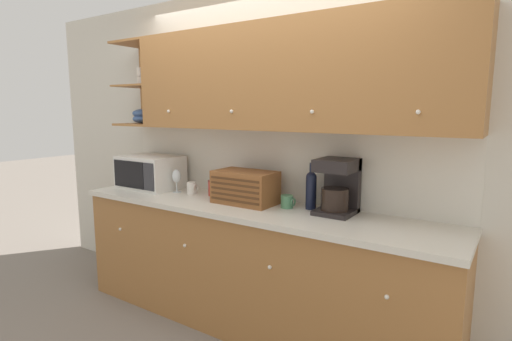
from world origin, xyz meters
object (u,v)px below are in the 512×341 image
Objects in this scene: mug_blue_second at (192,188)px; wine_bottle at (311,188)px; wine_glass at (176,177)px; coffee_maker at (338,186)px; storage_canister at (215,188)px; mug at (287,202)px; microwave at (150,172)px; bread_box at (245,187)px.

wine_bottle is at bearing 4.29° from mug_blue_second.
wine_glass is 1.99× the size of mug_blue_second.
coffee_maker is (1.41, 0.11, 0.06)m from wine_glass.
coffee_maker reaches higher than storage_canister.
wine_bottle reaches higher than mug_blue_second.
wine_bottle reaches higher than mug.
mug_blue_second is 0.26× the size of coffee_maker.
wine_glass is 1.56× the size of storage_canister.
mug_blue_second is 0.21m from storage_canister.
microwave is 1.06m from bread_box.
storage_canister is 0.71m from mug.
storage_canister reaches higher than mug_blue_second.
microwave is 1.43× the size of coffee_maker.
bread_box is (1.06, -0.01, -0.02)m from microwave.
mug is (0.34, 0.05, -0.08)m from bread_box.
mug is at bearing 8.61° from bread_box.
mug is at bearing -3.12° from storage_canister.
bread_box is at bearing -0.77° from microwave.
coffee_maker is (1.06, 0.03, 0.13)m from storage_canister.
mug_blue_second is 1.28m from coffee_maker.
microwave is 0.49m from mug_blue_second.
mug is at bearing -169.51° from coffee_maker.
wine_bottle is (1.21, 0.11, 0.02)m from wine_glass.
mug is 0.31× the size of wine_bottle.
coffee_maker is at bearing 9.58° from bread_box.
wine_bottle is at bearing 3.71° from microwave.
bread_box is at bearing -3.42° from mug_blue_second.
mug_blue_second is 0.30× the size of wine_bottle.
wine_bottle is at bearing 5.25° from wine_glass.
storage_canister is 0.39m from bread_box.
mug_blue_second is at bearing -176.28° from coffee_maker.
mug_blue_second is at bearing 176.58° from bread_box.
wine_glass is 0.59× the size of wine_bottle.
coffee_maker is at bearing 4.61° from wine_glass.
bread_box is 0.35m from mug.
mug_blue_second is 0.21× the size of bread_box.
coffee_maker reaches higher than microwave.
wine_bottle reaches higher than microwave.
microwave is at bearing -173.74° from storage_canister.
mug_blue_second is at bearing -164.97° from storage_canister.
coffee_maker reaches higher than mug.
microwave is at bearing -176.64° from coffee_maker.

